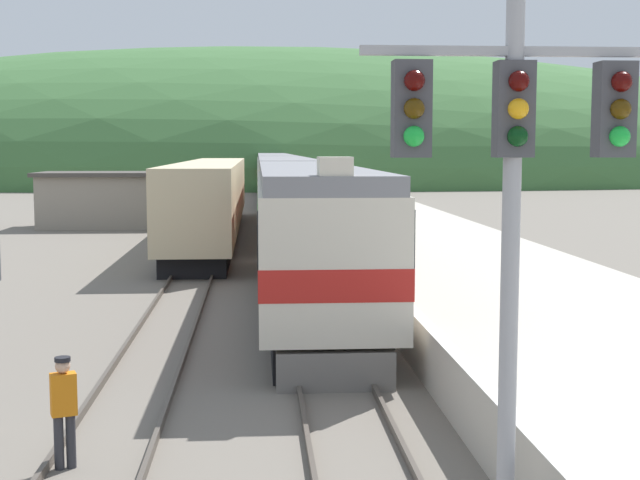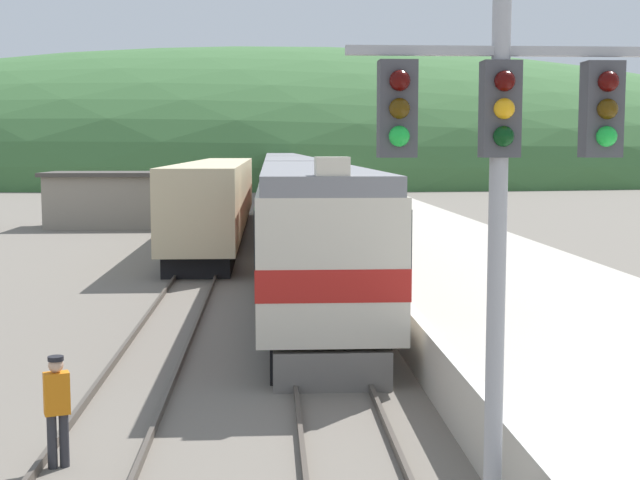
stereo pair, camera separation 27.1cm
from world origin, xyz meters
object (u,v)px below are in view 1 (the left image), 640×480
object	(u,v)px
siding_train	(212,198)
signal_mast_main	(513,167)
carriage_fifth	(268,166)
carriage_fourth	(271,171)
track_worker	(64,406)
carriage_third	(276,178)
express_train_lead_car	(308,230)
carriage_second	(285,193)

from	to	relation	value
siding_train	signal_mast_main	xyz separation A→B (m)	(5.08, -37.29, 2.42)
carriage_fifth	carriage_fourth	bearing A→B (deg)	-90.00
carriage_fourth	siding_train	bearing A→B (deg)	-94.57
siding_train	track_worker	xyz separation A→B (m)	(-0.46, -33.89, -1.09)
carriage_third	siding_train	xyz separation A→B (m)	(-3.83, -24.65, -0.21)
carriage_fifth	signal_mast_main	xyz separation A→B (m)	(1.25, -108.41, 2.21)
signal_mast_main	siding_train	bearing A→B (deg)	97.76
carriage_fourth	track_worker	distance (m)	81.90
express_train_lead_car	carriage_third	bearing A→B (deg)	90.00
express_train_lead_car	carriage_third	xyz separation A→B (m)	(0.00, 45.30, -0.01)
carriage_fourth	carriage_fifth	bearing A→B (deg)	90.00
carriage_third	carriage_fourth	size ratio (longest dim) A/B	1.00
express_train_lead_car	carriage_fourth	xyz separation A→B (m)	(0.00, 68.53, -0.01)
siding_train	carriage_second	bearing A→B (deg)	20.29
carriage_third	carriage_fourth	distance (m)	23.23
carriage_third	track_worker	world-z (taller)	carriage_third
signal_mast_main	track_worker	bearing A→B (deg)	148.48
carriage_second	carriage_fourth	distance (m)	46.47
carriage_third	carriage_fifth	distance (m)	46.47
carriage_fourth	signal_mast_main	bearing A→B (deg)	-89.16
express_train_lead_car	track_worker	size ratio (longest dim) A/B	11.81
express_train_lead_car	carriage_fifth	xyz separation A→B (m)	(0.00, 91.76, -0.01)
track_worker	carriage_second	bearing A→B (deg)	83.07
siding_train	carriage_fourth	bearing A→B (deg)	85.43
express_train_lead_car	carriage_third	distance (m)	45.30
signal_mast_main	carriage_second	bearing A→B (deg)	91.85
carriage_third	signal_mast_main	bearing A→B (deg)	-88.84
track_worker	carriage_fourth	bearing A→B (deg)	87.00
express_train_lead_car	signal_mast_main	distance (m)	16.83
signal_mast_main	express_train_lead_car	bearing A→B (deg)	94.30
express_train_lead_car	siding_train	xyz separation A→B (m)	(-3.83, 20.65, -0.22)
express_train_lead_car	carriage_fourth	size ratio (longest dim) A/B	0.87
carriage_third	carriage_fifth	size ratio (longest dim) A/B	1.00
track_worker	carriage_third	bearing A→B (deg)	85.81
carriage_third	track_worker	bearing A→B (deg)	-94.19
express_train_lead_car	track_worker	distance (m)	13.98
express_train_lead_car	carriage_third	world-z (taller)	express_train_lead_car
signal_mast_main	track_worker	world-z (taller)	signal_mast_main
express_train_lead_car	siding_train	distance (m)	21.00
carriage_fifth	carriage_third	bearing A→B (deg)	-90.00
carriage_fourth	track_worker	xyz separation A→B (m)	(-4.29, -81.77, -1.31)
express_train_lead_car	carriage_fifth	distance (m)	91.76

